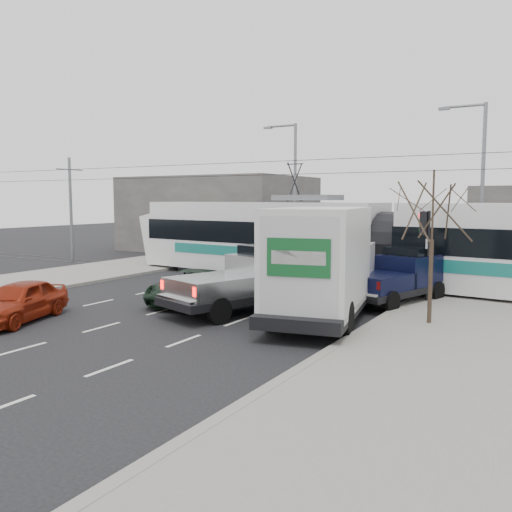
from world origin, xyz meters
The scene contains 15 objects.
ground centered at (0.00, 0.00, 0.00)m, with size 120.00×120.00×0.00m, color black.
sidewalk_right centered at (9.00, 0.00, 0.07)m, with size 6.00×60.00×0.15m, color gray.
rails centered at (0.00, 10.00, 0.01)m, with size 60.00×1.60×0.03m, color #33302D.
building_left centered at (-14.00, 22.00, 3.00)m, with size 14.00×10.00×6.00m, color slate.
bare_tree centered at (7.60, 2.50, 3.79)m, with size 2.40×2.40×5.00m.
traffic_signal centered at (6.47, 6.50, 2.74)m, with size 0.44×0.44×3.60m.
street_lamp_near centered at (7.31, 14.00, 5.11)m, with size 2.38×0.25×9.00m.
street_lamp_far centered at (-4.19, 16.00, 5.11)m, with size 2.38×0.25×9.00m.
catenary centered at (0.00, 10.00, 3.88)m, with size 60.00×0.20×7.00m.
tram centered at (4.24, 9.42, 2.14)m, with size 29.62×5.83×6.02m.
silver_pickup centered at (1.19, 2.12, 1.21)m, with size 4.31×7.05×2.43m.
box_truck centered at (4.14, 1.69, 1.94)m, with size 4.14×8.21×3.92m.
navy_pickup centered at (5.60, 6.19, 1.11)m, with size 3.37×5.65×2.24m.
green_car centered at (-1.79, 1.96, 0.66)m, with size 2.20×4.76×1.32m, color black.
red_car centered at (-4.84, -3.77, 0.71)m, with size 1.67×4.16×1.42m, color maroon.
Camera 1 is at (11.51, -15.53, 4.20)m, focal length 38.00 mm.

